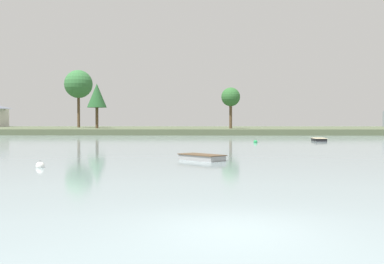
{
  "coord_description": "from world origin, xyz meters",
  "views": [
    {
      "loc": [
        -0.7,
        -10.84,
        2.51
      ],
      "look_at": [
        -1.97,
        41.81,
        1.33
      ],
      "focal_mm": 43.44,
      "sensor_mm": 36.0,
      "label": 1
    }
  ],
  "objects_px": {
    "dinghy_black": "(319,140)",
    "mooring_buoy_green": "(255,142)",
    "dinghy_grey": "(202,158)",
    "mooring_buoy_white": "(40,166)"
  },
  "relations": [
    {
      "from": "dinghy_black",
      "to": "mooring_buoy_green",
      "type": "distance_m",
      "value": 10.05
    },
    {
      "from": "dinghy_grey",
      "to": "mooring_buoy_white",
      "type": "relative_size",
      "value": 6.44
    },
    {
      "from": "mooring_buoy_green",
      "to": "mooring_buoy_white",
      "type": "distance_m",
      "value": 33.79
    },
    {
      "from": "dinghy_grey",
      "to": "mooring_buoy_white",
      "type": "distance_m",
      "value": 10.16
    },
    {
      "from": "dinghy_grey",
      "to": "dinghy_black",
      "type": "bearing_deg",
      "value": 63.46
    },
    {
      "from": "dinghy_black",
      "to": "mooring_buoy_green",
      "type": "bearing_deg",
      "value": -150.4
    },
    {
      "from": "dinghy_grey",
      "to": "mooring_buoy_white",
      "type": "xyz_separation_m",
      "value": [
        -8.84,
        -5.0,
        -0.05
      ]
    },
    {
      "from": "dinghy_black",
      "to": "mooring_buoy_green",
      "type": "relative_size",
      "value": 6.37
    },
    {
      "from": "mooring_buoy_white",
      "to": "mooring_buoy_green",
      "type": "bearing_deg",
      "value": 63.35
    },
    {
      "from": "dinghy_black",
      "to": "mooring_buoy_white",
      "type": "relative_size",
      "value": 6.59
    }
  ]
}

